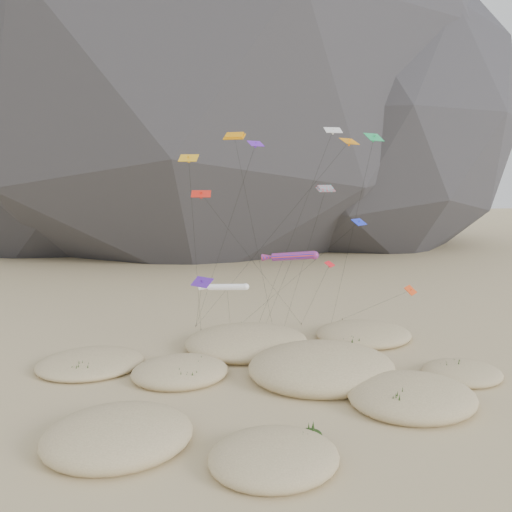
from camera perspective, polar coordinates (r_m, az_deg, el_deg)
The scene contains 10 objects.
ground at distance 51.57m, azimuth 4.79°, elevation -15.92°, with size 500.00×500.00×0.00m, color #CCB789.
rock_headland at distance 172.23m, azimuth -5.59°, elevation 26.29°, with size 226.37×148.64×177.50m.
dunes at distance 56.08m, azimuth 2.50°, elevation -12.95°, with size 50.71×37.25×4.29m.
dune_grass at distance 54.03m, azimuth 3.50°, elevation -13.72°, with size 42.53×29.33×1.47m.
kite_stakes at distance 73.71m, azimuth 1.50°, elevation -7.95°, with size 22.31×5.77×0.30m.
rainbow_tube_kite at distance 59.11m, azimuth 4.05°, elevation -0.03°, with size 6.29×15.26×13.20m.
white_tube_kite at distance 58.23m, azimuth -3.58°, elevation -3.58°, with size 5.86×15.56×9.64m.
orange_parafoil at distance 62.88m, azimuth -2.43°, elevation 13.26°, with size 8.09×7.75×27.15m.
multi_parafoil at distance 61.43m, azimuth 7.90°, elevation 7.41°, with size 3.39×11.10×20.74m.
delta_kites at distance 58.11m, azimuth 4.90°, elevation 6.39°, with size 27.48×19.86×27.48m.
Camera 1 is at (-14.01, -44.57, 21.83)m, focal length 35.00 mm.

